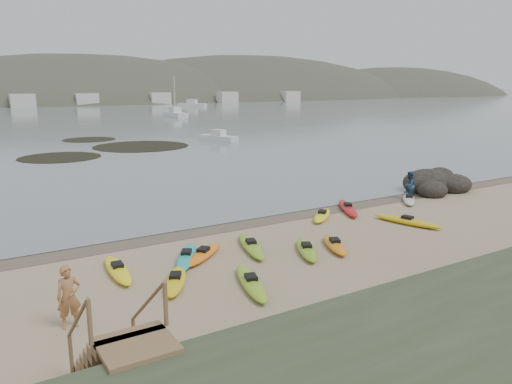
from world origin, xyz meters
TOP-DOWN VIEW (x-y plane):
  - ground at (0.00, 0.00)m, footprint 600.00×600.00m
  - wet_sand at (0.00, -0.30)m, footprint 60.00×60.00m
  - stairs at (-11.00, -11.62)m, footprint 1.50×2.70m
  - kayaks at (-0.84, -4.35)m, footprint 20.74×10.30m
  - person_west at (-11.26, -7.56)m, footprint 0.72×0.48m
  - person_east at (10.79, -1.05)m, footprint 1.03×0.90m
  - rock_cluster at (14.41, -0.21)m, footprint 5.33×3.93m
  - kelp_mats at (1.76, 34.69)m, footprint 19.31×21.95m
  - moored_boats at (9.73, 88.84)m, footprint 103.47×93.24m
  - far_hills at (39.38, 193.97)m, footprint 550.00×135.00m
  - far_town at (6.00, 145.00)m, footprint 199.00×5.00m

SIDE VIEW (x-z plane):
  - far_hills at x=39.38m, z-range -55.93..24.07m
  - ground at x=0.00m, z-range 0.00..0.00m
  - wet_sand at x=0.00m, z-range 0.00..0.00m
  - kelp_mats at x=1.76m, z-range 0.01..0.05m
  - kayaks at x=-0.84m, z-range 0.00..0.34m
  - rock_cluster at x=14.41m, z-range -0.67..1.16m
  - moored_boats at x=9.73m, z-range -0.05..1.20m
  - person_east at x=10.79m, z-range 0.00..1.79m
  - person_west at x=-11.26m, z-range 0.00..1.96m
  - stairs at x=-11.00m, z-range 0.00..2.10m
  - far_town at x=6.00m, z-range 0.00..4.00m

